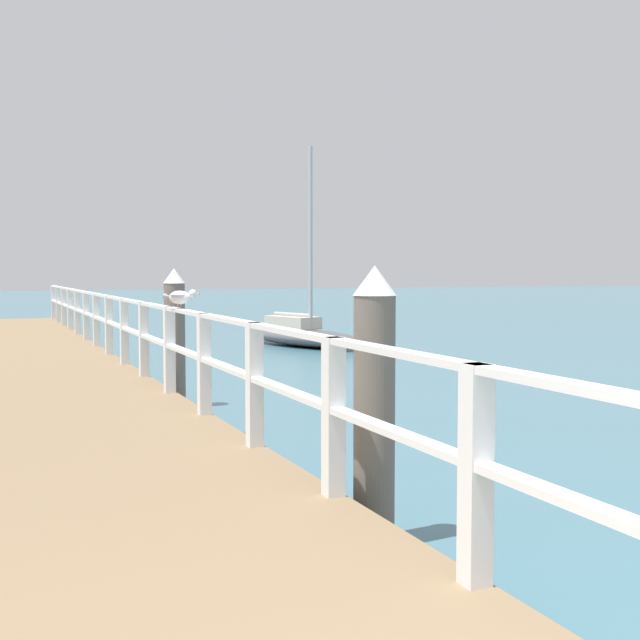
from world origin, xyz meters
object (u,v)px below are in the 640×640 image
(dock_piling_near, at_px, (374,405))
(dock_piling_far, at_px, (175,338))
(seagull_foreground, at_px, (180,297))
(boat_1, at_px, (304,334))

(dock_piling_near, xyz_separation_m, dock_piling_far, (0.00, 5.97, 0.00))
(seagull_foreground, bearing_deg, boat_1, -158.57)
(dock_piling_near, height_order, seagull_foreground, dock_piling_near)
(dock_piling_far, bearing_deg, boat_1, 57.36)
(seagull_foreground, bearing_deg, dock_piling_near, 55.56)
(dock_piling_far, distance_m, seagull_foreground, 2.09)
(dock_piling_near, xyz_separation_m, seagull_foreground, (-0.37, 4.00, 0.62))
(dock_piling_near, relative_size, seagull_foreground, 4.77)
(dock_piling_far, bearing_deg, dock_piling_near, -90.00)
(dock_piling_far, height_order, boat_1, boat_1)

